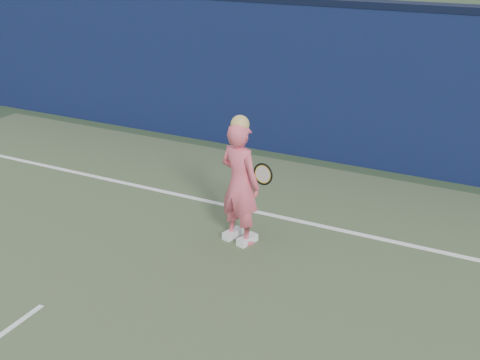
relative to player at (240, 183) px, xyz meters
The scene contains 3 objects.
backstop_wall 3.55m from the player, 109.86° to the left, with size 24.00×0.40×2.50m, color #0C1A36.
player is the anchor object (origin of this frame).
racket 0.42m from the player, 76.36° to the left, with size 0.50×0.24×0.29m.
Camera 1 is at (4.18, -2.73, 3.63)m, focal length 45.00 mm.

